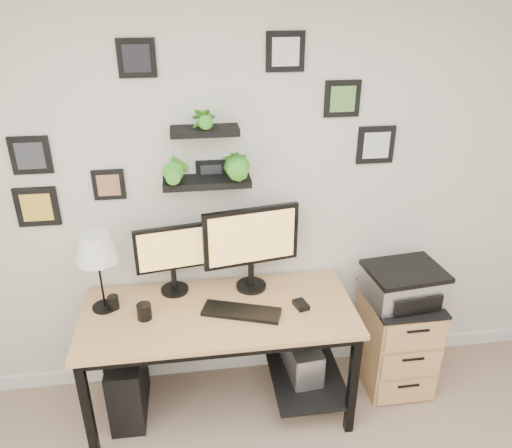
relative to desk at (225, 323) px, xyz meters
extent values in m
plane|color=silver|center=(0.24, 0.33, 0.67)|extent=(4.00, 0.00, 4.00)
cube|color=white|center=(0.24, 0.32, -0.58)|extent=(4.00, 0.03, 0.10)
cube|color=tan|center=(-0.04, -0.04, 0.11)|extent=(1.60, 0.70, 0.03)
cube|color=black|center=(-0.04, -0.04, 0.07)|extent=(1.54, 0.64, 0.05)
cube|color=black|center=(-0.04, 0.29, -0.17)|extent=(1.44, 0.02, 0.41)
cube|color=black|center=(0.51, -0.04, -0.45)|extent=(0.45, 0.63, 0.03)
cube|color=black|center=(-0.79, -0.34, -0.27)|extent=(0.05, 0.05, 0.72)
cube|color=black|center=(-0.79, 0.26, -0.27)|extent=(0.05, 0.05, 0.72)
cube|color=black|center=(0.71, -0.34, -0.27)|extent=(0.05, 0.05, 0.72)
cube|color=black|center=(0.71, 0.26, -0.27)|extent=(0.05, 0.05, 0.72)
cylinder|color=black|center=(-0.29, 0.21, 0.13)|extent=(0.20, 0.20, 0.02)
cylinder|color=black|center=(-0.29, 0.21, 0.21)|extent=(0.04, 0.04, 0.15)
cube|color=black|center=(-0.29, 0.20, 0.43)|extent=(0.44, 0.10, 0.29)
cube|color=tan|center=(-0.29, 0.19, 0.43)|extent=(0.39, 0.07, 0.25)
cylinder|color=black|center=(0.19, 0.18, 0.13)|extent=(0.22, 0.22, 0.02)
cylinder|color=black|center=(0.19, 0.18, 0.22)|extent=(0.04, 0.04, 0.17)
cube|color=black|center=(0.19, 0.18, 0.49)|extent=(0.58, 0.13, 0.37)
cube|color=tan|center=(0.19, 0.16, 0.49)|extent=(0.52, 0.09, 0.32)
cube|color=black|center=(0.09, -0.08, 0.14)|extent=(0.47, 0.29, 0.02)
cube|color=black|center=(0.45, -0.07, 0.14)|extent=(0.09, 0.12, 0.03)
cylinder|color=black|center=(-0.70, 0.09, 0.13)|extent=(0.15, 0.15, 0.01)
cylinder|color=black|center=(-0.70, 0.09, 0.35)|extent=(0.01, 0.01, 0.44)
cone|color=white|center=(-0.70, 0.09, 0.53)|extent=(0.24, 0.24, 0.17)
cylinder|color=black|center=(-0.46, -0.05, 0.17)|extent=(0.08, 0.08, 0.09)
cylinder|color=black|center=(-0.64, 0.07, 0.17)|extent=(0.06, 0.06, 0.08)
cube|color=black|center=(-0.61, 0.01, -0.40)|extent=(0.21, 0.46, 0.45)
cube|color=gray|center=(0.49, 0.03, -0.42)|extent=(0.22, 0.43, 0.42)
cube|color=silver|center=(0.50, -0.18, -0.42)|extent=(0.17, 0.02, 0.39)
cube|color=tan|center=(1.14, 0.06, -0.30)|extent=(0.42, 0.50, 0.65)
cube|color=black|center=(1.14, 0.06, 0.03)|extent=(0.43, 0.51, 0.02)
cube|color=tan|center=(1.14, -0.19, -0.52)|extent=(0.39, 0.02, 0.18)
cylinder|color=black|center=(1.14, -0.21, -0.46)|extent=(0.14, 0.02, 0.02)
cube|color=tan|center=(1.14, -0.19, -0.30)|extent=(0.39, 0.02, 0.18)
cylinder|color=black|center=(1.14, -0.21, -0.24)|extent=(0.14, 0.02, 0.02)
cube|color=tan|center=(1.14, -0.19, -0.08)|extent=(0.39, 0.02, 0.18)
cylinder|color=black|center=(1.14, -0.21, -0.02)|extent=(0.14, 0.02, 0.02)
cube|color=silver|center=(1.14, 0.05, 0.14)|extent=(0.50, 0.40, 0.18)
cube|color=black|center=(1.14, 0.05, 0.24)|extent=(0.50, 0.40, 0.03)
cube|color=black|center=(1.16, -0.14, 0.11)|extent=(0.32, 0.05, 0.11)
cube|color=black|center=(-0.06, 0.24, 0.82)|extent=(0.50, 0.18, 0.04)
cube|color=black|center=(-0.06, 0.23, 1.12)|extent=(0.38, 0.15, 0.04)
imported|color=green|center=(-0.23, 0.24, 0.98)|extent=(0.15, 0.12, 0.27)
imported|color=green|center=(0.11, 0.24, 0.98)|extent=(0.15, 0.15, 0.27)
imported|color=green|center=(-0.06, 0.23, 1.27)|extent=(0.13, 0.09, 0.25)
cube|color=black|center=(-1.01, 0.32, 1.00)|extent=(0.21, 0.02, 0.21)
cube|color=#32343C|center=(-1.01, 0.31, 1.00)|extent=(0.15, 0.00, 0.15)
cube|color=black|center=(0.73, 0.32, 1.26)|extent=(0.21, 0.02, 0.21)
cube|color=#5D9041|center=(0.73, 0.31, 1.26)|extent=(0.15, 0.00, 0.15)
cube|color=black|center=(-0.03, 0.32, 0.84)|extent=(0.17, 0.02, 0.17)
cube|color=#2A292E|center=(-0.03, 0.31, 0.84)|extent=(0.12, 0.00, 0.12)
cube|color=black|center=(-0.39, 0.32, 1.50)|extent=(0.20, 0.02, 0.20)
cube|color=black|center=(-0.39, 0.31, 1.50)|extent=(0.14, 0.00, 0.14)
cube|color=black|center=(0.40, 0.32, 1.52)|extent=(0.21, 0.02, 0.21)
cube|color=silver|center=(0.40, 0.31, 1.52)|extent=(0.15, 0.00, 0.15)
cube|color=black|center=(-0.62, 0.32, 0.81)|extent=(0.18, 0.02, 0.18)
cube|color=#A46B4B|center=(-0.62, 0.31, 0.81)|extent=(0.13, 0.00, 0.13)
cube|color=black|center=(0.96, 0.32, 0.97)|extent=(0.23, 0.02, 0.23)
cube|color=silver|center=(0.96, 0.31, 0.97)|extent=(0.16, 0.00, 0.16)
cube|color=black|center=(-1.03, 0.32, 0.69)|extent=(0.24, 0.02, 0.24)
cube|color=yellow|center=(-1.03, 0.31, 0.69)|extent=(0.17, 0.00, 0.17)
camera|label=1|loc=(-0.16, -2.44, 1.85)|focal=35.00mm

